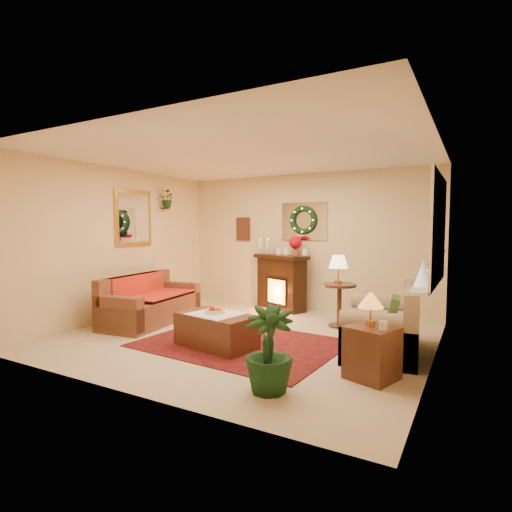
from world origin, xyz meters
The scene contains 31 objects.
floor centered at (0.00, 0.00, 0.00)m, with size 5.00×5.00×0.00m, color beige.
ceiling centered at (0.00, 0.00, 2.60)m, with size 5.00×5.00×0.00m, color white.
wall_back centered at (0.00, 2.25, 1.30)m, with size 5.00×5.00×0.00m, color #EFD88C.
wall_front centered at (0.00, -2.25, 1.30)m, with size 5.00×5.00×0.00m, color #EFD88C.
wall_left centered at (-2.50, 0.00, 1.30)m, with size 4.50×4.50×0.00m, color #EFD88C.
wall_right centered at (2.50, 0.00, 1.30)m, with size 4.50×4.50×0.00m, color #EFD88C.
area_rug centered at (0.14, -0.33, 0.01)m, with size 2.57×1.93×0.01m, color maroon.
sofa centered at (-1.80, 0.02, 0.43)m, with size 0.81×1.83×0.79m, color #4B2D18.
red_throw centered at (-1.84, 0.17, 0.46)m, with size 0.81×1.32×0.02m, color #B74424.
fireplace centered at (-0.38, 2.04, 0.55)m, with size 1.07×0.34×0.98m, color black.
poinsettia centered at (-0.07, 1.99, 1.30)m, with size 0.24×0.24×0.24m, color #AD0719.
mantel_candle_a centered at (-0.82, 2.01, 1.26)m, with size 0.06×0.06×0.17m, color #EFE2CB.
mantel_candle_b centered at (-0.65, 1.99, 1.26)m, with size 0.06×0.06×0.17m, color silver.
mantel_mirror centered at (0.00, 2.23, 1.70)m, with size 0.92×0.02×0.72m, color white.
wreath centered at (0.00, 2.19, 1.72)m, with size 0.55×0.55×0.11m, color #194719.
wall_art centered at (-1.35, 2.23, 1.55)m, with size 0.32×0.03×0.48m, color #381E11.
gold_mirror centered at (-2.48, 0.30, 1.75)m, with size 0.03×0.84×1.00m, color gold.
hanging_plant centered at (-2.34, 1.05, 1.97)m, with size 0.33×0.28×0.36m, color #194719.
loveseat centered at (1.87, 0.24, 0.42)m, with size 0.85×1.47×0.85m, color #8C7859.
window_frame centered at (2.48, 0.55, 1.55)m, with size 0.03×1.86×1.36m, color white.
window_glass centered at (2.47, 0.55, 1.55)m, with size 0.02×1.70×1.22m, color black.
window_sill centered at (2.38, 0.55, 0.87)m, with size 0.22×1.86×0.04m, color white.
mini_tree centered at (2.37, 0.11, 1.04)m, with size 0.20×0.20×0.29m, color white.
sill_plant centered at (2.41, 1.28, 1.08)m, with size 0.30×0.24×0.55m, color #175518.
side_table_round centered at (1.02, 1.24, 0.33)m, with size 0.53×0.53×0.69m, color black.
lamp_cream centered at (1.00, 1.23, 0.88)m, with size 0.30×0.30×0.46m, color #FCE2B3.
end_table_square centered at (1.99, -0.75, 0.27)m, with size 0.45×0.45×0.55m, color black.
lamp_tiffany centered at (1.96, -0.72, 0.74)m, with size 0.27×0.27×0.39m, color #FF6809.
coffee_table centered at (-0.06, -0.62, 0.21)m, with size 1.05×0.58×0.44m, color black.
fruit_bowl centered at (-0.10, -0.60, 0.45)m, with size 0.28×0.28×0.06m, color #BBBCB8.
floor_palm centered at (1.21, -1.57, 0.45)m, with size 1.40×1.40×2.50m, color #19621F.
Camera 1 is at (2.91, -4.89, 1.57)m, focal length 28.00 mm.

